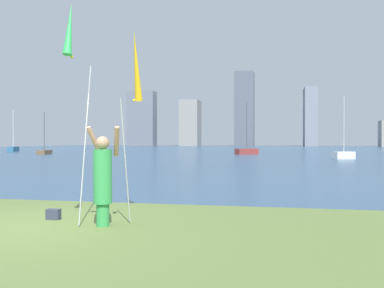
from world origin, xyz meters
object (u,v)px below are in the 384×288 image
object	(u,v)px
sailboat_1	(247,151)
sailboat_3	(44,152)
sailboat_6	(344,155)
sailboat_4	(13,148)
person	(103,177)
bag	(53,214)
kite_flag_right	(136,70)
kite_flag_left	(71,37)

from	to	relation	value
sailboat_1	sailboat_3	world-z (taller)	sailboat_1
sailboat_6	sailboat_4	bearing A→B (deg)	159.80
person	bag	distance (m)	1.53
sailboat_1	sailboat_3	size ratio (longest dim) A/B	1.22
sailboat_4	kite_flag_right	bearing A→B (deg)	-53.04
kite_flag_left	sailboat_1	bearing A→B (deg)	88.95
person	sailboat_3	distance (m)	42.12
bag	sailboat_3	world-z (taller)	sailboat_3
kite_flag_left	bag	distance (m)	3.53
person	kite_flag_right	bearing A→B (deg)	70.84
sailboat_1	sailboat_4	distance (m)	34.18
kite_flag_right	sailboat_6	xyz separation A→B (m)	(8.85, 29.22, -2.67)
bag	sailboat_6	xyz separation A→B (m)	(10.50, 29.55, 0.26)
sailboat_1	sailboat_3	xyz separation A→B (m)	(-22.82, -4.49, -0.09)
kite_flag_left	bag	bearing A→B (deg)	134.17
sailboat_3	sailboat_6	xyz separation A→B (m)	(31.74, -5.67, 0.07)
kite_flag_right	sailboat_6	distance (m)	30.65
person	sailboat_4	size ratio (longest dim) A/B	0.31
sailboat_6	sailboat_1	bearing A→B (deg)	131.29
bag	sailboat_4	size ratio (longest dim) A/B	0.05
person	sailboat_3	xyz separation A→B (m)	(-22.49, 35.61, -0.63)
person	kite_flag_right	size ratio (longest dim) A/B	0.50
kite_flag_right	sailboat_6	world-z (taller)	sailboat_6
person	sailboat_1	bearing A→B (deg)	99.70
person	sailboat_3	world-z (taller)	sailboat_3
person	bag	world-z (taller)	person
kite_flag_left	bag	size ratio (longest dim) A/B	14.41
kite_flag_right	sailboat_3	size ratio (longest dim) A/B	0.78
kite_flag_right	bag	xyz separation A→B (m)	(-1.64, -0.33, -2.92)
kite_flag_left	sailboat_1	xyz separation A→B (m)	(0.74, 40.56, -3.05)
kite_flag_right	bag	world-z (taller)	kite_flag_right
person	sailboat_6	bearing A→B (deg)	82.99
sailboat_1	bag	bearing A→B (deg)	-92.27
sailboat_1	sailboat_3	distance (m)	23.26
kite_flag_left	kite_flag_right	distance (m)	1.49
sailboat_4	sailboat_3	bearing A→B (deg)	-42.59
person	sailboat_4	world-z (taller)	sailboat_4
sailboat_1	sailboat_6	xyz separation A→B (m)	(8.92, -10.16, -0.02)
kite_flag_left	sailboat_1	distance (m)	40.68
sailboat_4	sailboat_6	xyz separation A→B (m)	(42.65, -15.69, -0.05)
sailboat_4	sailboat_6	distance (m)	45.44
person	sailboat_1	distance (m)	40.11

